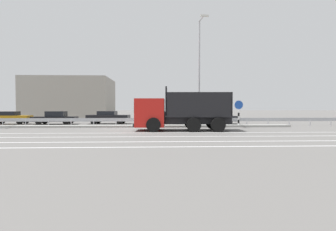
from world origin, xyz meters
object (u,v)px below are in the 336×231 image
at_px(parked_car_4, 166,118).
at_px(parked_car_1, 10,118).
at_px(street_lamp_1, 199,68).
at_px(parked_car_2, 55,118).
at_px(dump_truck, 171,114).
at_px(parked_car_3, 108,117).
at_px(median_road_sign, 239,112).
at_px(parked_car_5, 214,118).

bearing_deg(parked_car_4, parked_car_1, 93.45).
relative_size(street_lamp_1, parked_car_2, 2.17).
distance_m(dump_truck, parked_car_4, 8.35).
bearing_deg(parked_car_2, parked_car_3, -86.53).
height_order(parked_car_3, parked_car_4, parked_car_3).
height_order(parked_car_2, parked_car_3, parked_car_3).
relative_size(dump_truck, parked_car_3, 1.61).
relative_size(street_lamp_1, parked_car_4, 2.46).
xyz_separation_m(median_road_sign, parked_car_5, (-1.20, 4.58, -0.65)).
height_order(median_road_sign, parked_car_2, median_road_sign).
bearing_deg(parked_car_4, parked_car_3, 91.17).
bearing_deg(street_lamp_1, dump_truck, -127.92).
xyz_separation_m(median_road_sign, parked_car_1, (-22.94, 4.85, -0.61)).
height_order(street_lamp_1, parked_car_3, street_lamp_1).
bearing_deg(median_road_sign, parked_car_4, 143.40).
distance_m(dump_truck, parked_car_3, 10.68).
bearing_deg(parked_car_5, dump_truck, -28.22).
bearing_deg(dump_truck, parked_car_5, -29.70).
relative_size(dump_truck, median_road_sign, 3.03).
distance_m(street_lamp_1, parked_car_3, 11.34).
distance_m(parked_car_1, parked_car_4, 16.53).
distance_m(median_road_sign, street_lamp_1, 5.36).
bearing_deg(parked_car_3, dump_truck, 40.60).
relative_size(parked_car_1, parked_car_5, 0.86).
bearing_deg(dump_truck, parked_car_4, 2.89).
relative_size(parked_car_3, parked_car_5, 0.95).
xyz_separation_m(dump_truck, median_road_sign, (6.40, 3.57, 0.07)).
bearing_deg(street_lamp_1, parked_car_1, 165.96).
relative_size(dump_truck, parked_car_1, 1.79).
distance_m(parked_car_2, parked_car_5, 16.90).
distance_m(street_lamp_1, parked_car_5, 6.93).
xyz_separation_m(parked_car_2, parked_car_3, (5.42, 0.54, 0.02)).
bearing_deg(median_road_sign, street_lamp_1, 179.85).
bearing_deg(parked_car_4, street_lamp_1, -145.69).
bearing_deg(median_road_sign, parked_car_3, 158.31).
xyz_separation_m(street_lamp_1, parked_car_4, (-2.81, 4.75, -4.60)).
bearing_deg(parked_car_5, parked_car_1, -86.43).
bearing_deg(parked_car_5, parked_car_3, -88.04).
bearing_deg(parked_car_1, dump_truck, 58.58).
bearing_deg(median_road_sign, parked_car_1, 168.07).
bearing_deg(parked_car_2, parked_car_5, -91.92).
relative_size(parked_car_1, parked_car_2, 0.92).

